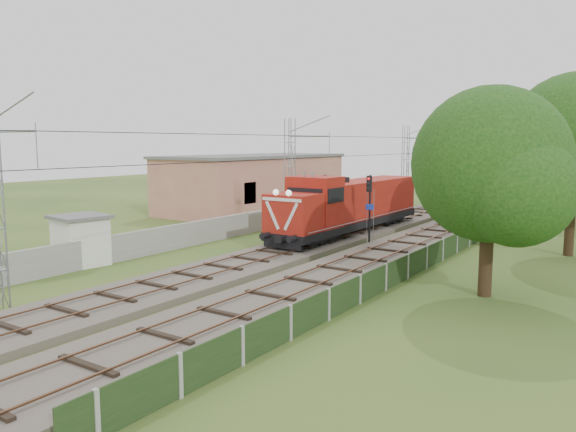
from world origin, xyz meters
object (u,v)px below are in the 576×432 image
Objects in this scene: coach_rake at (560,169)px; signal_post at (369,198)px; relay_hut at (81,240)px; locomotive at (349,205)px.

signal_post is (-2.13, -59.43, 0.54)m from coach_rake.
signal_post reaches higher than relay_hut.
locomotive is 3.74× the size of signal_post.
locomotive is at bearing 65.17° from relay_hut.
coach_rake is (5.00, 56.58, 0.32)m from locomotive.
locomotive is 56.80m from coach_rake.
coach_rake is 59.47m from signal_post.
signal_post is 16.77m from relay_hut.
locomotive reaches higher than signal_post.
locomotive reaches higher than relay_hut.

